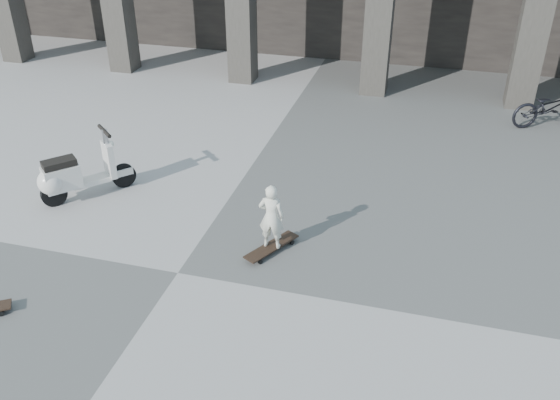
% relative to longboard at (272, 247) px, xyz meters
% --- Properties ---
extents(ground, '(90.00, 90.00, 0.00)m').
position_rel_longboard_xyz_m(ground, '(-1.20, -0.91, -0.08)').
color(ground, '#50504E').
rests_on(ground, ground).
extents(longboard, '(0.69, 1.01, 0.10)m').
position_rel_longboard_xyz_m(longboard, '(0.00, 0.00, 0.00)').
color(longboard, black).
rests_on(longboard, ground).
extents(child, '(0.40, 0.27, 1.08)m').
position_rel_longboard_xyz_m(child, '(0.00, -0.00, 0.56)').
color(child, beige).
rests_on(child, longboard).
extents(scooter, '(1.27, 1.40, 1.21)m').
position_rel_longboard_xyz_m(scooter, '(-3.86, 0.60, 0.40)').
color(scooter, black).
rests_on(scooter, ground).
extents(bicycle, '(1.87, 1.30, 0.93)m').
position_rel_longboard_xyz_m(bicycle, '(4.70, 6.39, 0.38)').
color(bicycle, black).
rests_on(bicycle, ground).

